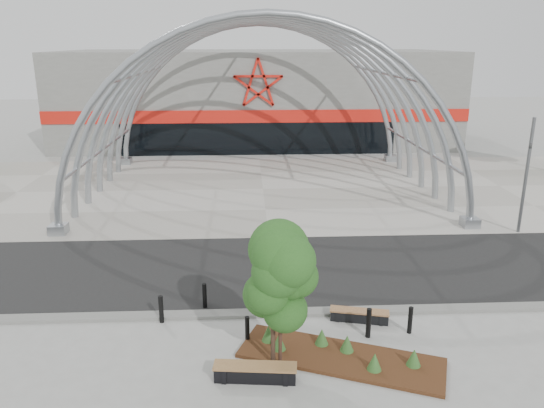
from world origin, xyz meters
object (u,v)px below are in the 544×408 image
(bench_0, at_px, (255,373))
(bench_1, at_px, (359,316))
(street_tree_1, at_px, (280,295))
(street_tree_0, at_px, (273,273))
(signal_pole, at_px, (526,174))
(bollard_2, at_px, (247,329))

(bench_0, distance_m, bench_1, 4.60)
(street_tree_1, distance_m, bench_1, 4.22)
(street_tree_1, xyz_separation_m, bench_0, (-0.72, -0.58, -2.01))
(bench_1, bearing_deg, street_tree_0, -141.09)
(signal_pole, distance_m, bollard_2, 16.11)
(street_tree_1, xyz_separation_m, bench_1, (2.77, 2.43, -2.05))
(street_tree_1, distance_m, bollard_2, 2.44)
(street_tree_1, height_order, bench_0, street_tree_1)
(street_tree_0, distance_m, bench_1, 4.68)
(bench_1, bearing_deg, bollard_2, -163.68)
(signal_pole, height_order, bollard_2, signal_pole)
(bench_1, bearing_deg, street_tree_1, -138.67)
(bench_0, bearing_deg, signal_pole, 40.49)
(signal_pole, distance_m, bench_1, 12.63)
(signal_pole, xyz_separation_m, bollard_2, (-13.08, -9.07, -2.47))
(bench_0, height_order, bench_1, bench_0)
(signal_pole, xyz_separation_m, street_tree_0, (-12.37, -10.38, 0.01))
(signal_pole, relative_size, street_tree_1, 1.78)
(signal_pole, bearing_deg, bollard_2, -145.28)
(street_tree_0, bearing_deg, street_tree_1, -10.86)
(bench_1, distance_m, bollard_2, 3.85)
(signal_pole, xyz_separation_m, street_tree_1, (-12.17, -10.42, -0.66))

